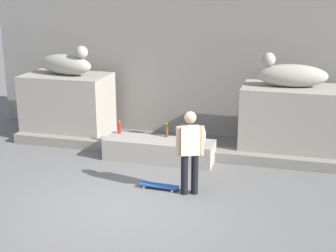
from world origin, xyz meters
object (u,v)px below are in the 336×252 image
object	(u,v)px
bottle_orange	(196,136)
bottle_clear	(204,135)
skateboard	(159,186)
bottle_red	(120,128)
statue_reclining_left	(66,64)
bottle_brown	(166,131)
statue_reclining_right	(291,75)
skater	(190,149)

from	to	relation	value
bottle_orange	bottle_clear	world-z (taller)	bottle_orange
skateboard	bottle_red	world-z (taller)	bottle_red
statue_reclining_left	bottle_brown	distance (m)	3.30
statue_reclining_right	bottle_brown	size ratio (longest dim) A/B	5.03
bottle_red	skater	bearing A→B (deg)	-40.94
bottle_brown	bottle_orange	xyz separation A→B (m)	(0.73, -0.15, -0.01)
skateboard	skater	bearing A→B (deg)	-2.91
bottle_orange	skateboard	bearing A→B (deg)	-102.47
skateboard	statue_reclining_left	bearing A→B (deg)	143.73
statue_reclining_left	bottle_brown	size ratio (longest dim) A/B	5.17
bottle_orange	bottle_clear	size ratio (longest dim) A/B	1.04
bottle_brown	bottle_red	distance (m)	1.16
bottle_clear	statue_reclining_left	bearing A→B (deg)	167.13
statue_reclining_left	bottle_clear	size ratio (longest dim) A/B	5.70
skater	bottle_orange	bearing A→B (deg)	78.41
skateboard	bottle_brown	world-z (taller)	bottle_brown
skateboard	bottle_clear	size ratio (longest dim) A/B	2.74
bottle_orange	bottle_red	world-z (taller)	bottle_red
statue_reclining_right	bottle_brown	bearing A→B (deg)	12.67
statue_reclining_left	statue_reclining_right	size ratio (longest dim) A/B	1.03
statue_reclining_left	bottle_red	distance (m)	2.37
bottle_red	statue_reclining_right	bearing A→B (deg)	12.84
skater	bottle_red	xyz separation A→B (m)	(-2.16, 1.87, -0.29)
skateboard	bottle_brown	distance (m)	1.96
statue_reclining_right	bottle_red	bearing A→B (deg)	8.07
skater	skateboard	bearing A→B (deg)	153.86
skateboard	bottle_orange	world-z (taller)	bottle_orange
skateboard	bottle_red	xyz separation A→B (m)	(-1.52, 1.81, 0.56)
statue_reclining_left	statue_reclining_right	distance (m)	5.61
bottle_red	bottle_clear	bearing A→B (deg)	0.16
statue_reclining_right	skater	size ratio (longest dim) A/B	0.98
statue_reclining_right	skateboard	bearing A→B (deg)	44.15
bottle_brown	bottle_clear	xyz separation A→B (m)	(0.90, -0.03, -0.02)
skater	bottle_orange	world-z (taller)	skater
bottle_orange	bottle_red	distance (m)	1.90
bottle_clear	bottle_red	world-z (taller)	bottle_red
skater	statue_reclining_left	bearing A→B (deg)	124.72
statue_reclining_right	bottle_orange	distance (m)	2.58
statue_reclining_left	statue_reclining_right	world-z (taller)	same
skateboard	bottle_orange	bearing A→B (deg)	80.59
bottle_red	skateboard	bearing A→B (deg)	-49.89
statue_reclining_left	bottle_orange	xyz separation A→B (m)	(3.64, -0.99, -1.33)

